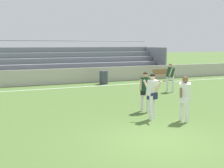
{
  "coord_description": "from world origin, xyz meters",
  "views": [
    {
      "loc": [
        -4.75,
        -7.13,
        2.72
      ],
      "look_at": [
        0.9,
        5.13,
        0.98
      ],
      "focal_mm": 49.57,
      "sensor_mm": 36.0,
      "label": 1
    }
  ],
  "objects_px": {
    "bench_centre_sideline": "(164,74)",
    "trash_bin": "(104,77)",
    "bleacher_stand": "(39,63)",
    "player_dark_wide_left": "(145,88)",
    "soccer_ball": "(150,109)",
    "player_dark_on_ball": "(170,75)",
    "player_white_trailing_run": "(152,92)",
    "player_white_challenging": "(185,95)"
  },
  "relations": [
    {
      "from": "player_dark_wide_left",
      "to": "player_dark_on_ball",
      "type": "distance_m",
      "value": 5.6
    },
    {
      "from": "player_dark_wide_left",
      "to": "player_white_trailing_run",
      "type": "xyz_separation_m",
      "value": [
        -0.42,
        -1.2,
        0.03
      ]
    },
    {
      "from": "trash_bin",
      "to": "player_dark_on_ball",
      "type": "bearing_deg",
      "value": -67.21
    },
    {
      "from": "player_white_trailing_run",
      "to": "trash_bin",
      "type": "bearing_deg",
      "value": 76.66
    },
    {
      "from": "player_white_trailing_run",
      "to": "player_dark_on_ball",
      "type": "relative_size",
      "value": 1.02
    },
    {
      "from": "bench_centre_sideline",
      "to": "trash_bin",
      "type": "xyz_separation_m",
      "value": [
        -4.78,
        0.22,
        -0.09
      ]
    },
    {
      "from": "bleacher_stand",
      "to": "player_dark_on_ball",
      "type": "bearing_deg",
      "value": -56.74
    },
    {
      "from": "bench_centre_sideline",
      "to": "player_dark_wide_left",
      "type": "bearing_deg",
      "value": -128.15
    },
    {
      "from": "player_white_trailing_run",
      "to": "bench_centre_sideline",
      "type": "bearing_deg",
      "value": 53.8
    },
    {
      "from": "trash_bin",
      "to": "bench_centre_sideline",
      "type": "bearing_deg",
      "value": -2.61
    },
    {
      "from": "player_white_trailing_run",
      "to": "player_dark_on_ball",
      "type": "bearing_deg",
      "value": 49.22
    },
    {
      "from": "trash_bin",
      "to": "player_white_challenging",
      "type": "height_order",
      "value": "player_white_challenging"
    },
    {
      "from": "bench_centre_sideline",
      "to": "player_white_challenging",
      "type": "bearing_deg",
      "value": -120.87
    },
    {
      "from": "trash_bin",
      "to": "player_dark_on_ball",
      "type": "xyz_separation_m",
      "value": [
        2.04,
        -4.87,
        0.52
      ]
    },
    {
      "from": "bleacher_stand",
      "to": "bench_centre_sideline",
      "type": "height_order",
      "value": "bleacher_stand"
    },
    {
      "from": "bleacher_stand",
      "to": "soccer_ball",
      "type": "xyz_separation_m",
      "value": [
        1.86,
        -12.61,
        -1.21
      ]
    },
    {
      "from": "player_dark_wide_left",
      "to": "player_dark_on_ball",
      "type": "height_order",
      "value": "player_dark_on_ball"
    },
    {
      "from": "player_white_trailing_run",
      "to": "player_white_challenging",
      "type": "bearing_deg",
      "value": -41.05
    },
    {
      "from": "player_dark_wide_left",
      "to": "player_dark_on_ball",
      "type": "bearing_deg",
      "value": 44.46
    },
    {
      "from": "bleacher_stand",
      "to": "soccer_ball",
      "type": "height_order",
      "value": "bleacher_stand"
    },
    {
      "from": "soccer_ball",
      "to": "bench_centre_sideline",
      "type": "bearing_deg",
      "value": 52.87
    },
    {
      "from": "player_white_trailing_run",
      "to": "soccer_ball",
      "type": "distance_m",
      "value": 1.56
    },
    {
      "from": "bleacher_stand",
      "to": "player_white_challenging",
      "type": "xyz_separation_m",
      "value": [
        2.11,
        -14.5,
        -0.37
      ]
    },
    {
      "from": "trash_bin",
      "to": "soccer_ball",
      "type": "xyz_separation_m",
      "value": [
        -1.76,
        -8.85,
        -0.34
      ]
    },
    {
      "from": "bleacher_stand",
      "to": "bench_centre_sideline",
      "type": "relative_size",
      "value": 11.33
    },
    {
      "from": "soccer_ball",
      "to": "bleacher_stand",
      "type": "bearing_deg",
      "value": 98.39
    },
    {
      "from": "bench_centre_sideline",
      "to": "player_white_trailing_run",
      "type": "distance_m",
      "value": 12.11
    },
    {
      "from": "bleacher_stand",
      "to": "soccer_ball",
      "type": "relative_size",
      "value": 92.68
    },
    {
      "from": "bench_centre_sideline",
      "to": "player_dark_wide_left",
      "type": "distance_m",
      "value": 10.9
    },
    {
      "from": "bleacher_stand",
      "to": "trash_bin",
      "type": "xyz_separation_m",
      "value": [
        3.62,
        -3.77,
        -0.86
      ]
    },
    {
      "from": "bleacher_stand",
      "to": "player_dark_on_ball",
      "type": "height_order",
      "value": "bleacher_stand"
    },
    {
      "from": "player_dark_wide_left",
      "to": "player_white_challenging",
      "type": "height_order",
      "value": "player_dark_wide_left"
    },
    {
      "from": "player_dark_wide_left",
      "to": "player_dark_on_ball",
      "type": "xyz_separation_m",
      "value": [
        3.99,
        3.92,
        0.01
      ]
    },
    {
      "from": "bleacher_stand",
      "to": "player_white_trailing_run",
      "type": "distance_m",
      "value": 13.81
    },
    {
      "from": "player_dark_wide_left",
      "to": "bleacher_stand",
      "type": "bearing_deg",
      "value": 97.56
    },
    {
      "from": "player_dark_wide_left",
      "to": "player_dark_on_ball",
      "type": "relative_size",
      "value": 0.99
    },
    {
      "from": "player_white_trailing_run",
      "to": "soccer_ball",
      "type": "relative_size",
      "value": 7.59
    },
    {
      "from": "bleacher_stand",
      "to": "player_white_challenging",
      "type": "relative_size",
      "value": 12.67
    },
    {
      "from": "bench_centre_sideline",
      "to": "player_white_challenging",
      "type": "height_order",
      "value": "player_white_challenging"
    },
    {
      "from": "player_dark_wide_left",
      "to": "soccer_ball",
      "type": "distance_m",
      "value": 0.87
    },
    {
      "from": "bench_centre_sideline",
      "to": "player_white_trailing_run",
      "type": "bearing_deg",
      "value": -126.2
    },
    {
      "from": "bleacher_stand",
      "to": "player_dark_on_ball",
      "type": "xyz_separation_m",
      "value": [
        5.66,
        -8.63,
        -0.35
      ]
    }
  ]
}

